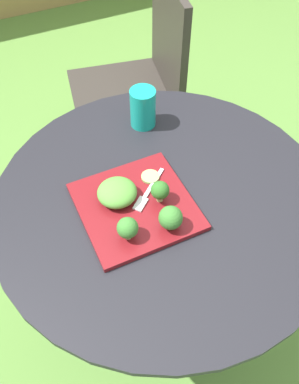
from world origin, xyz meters
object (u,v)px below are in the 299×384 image
object	(u,v)px
salad_plate	(136,206)
fork	(147,193)
patio_chair	(143,73)
drinking_glass	(143,110)

from	to	relation	value
salad_plate	fork	distance (m)	0.05
patio_chair	drinking_glass	xyz separation A→B (m)	(-0.23, -0.50, 0.26)
salad_plate	fork	world-z (taller)	fork
patio_chair	salad_plate	distance (m)	0.90
fork	drinking_glass	bearing A→B (deg)	67.72
drinking_glass	fork	size ratio (longest dim) A/B	0.92
patio_chair	salad_plate	world-z (taller)	patio_chair
drinking_glass	salad_plate	bearing A→B (deg)	-117.79
patio_chair	fork	xyz separation A→B (m)	(-0.33, -0.77, 0.22)
patio_chair	drinking_glass	size ratio (longest dim) A/B	7.53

